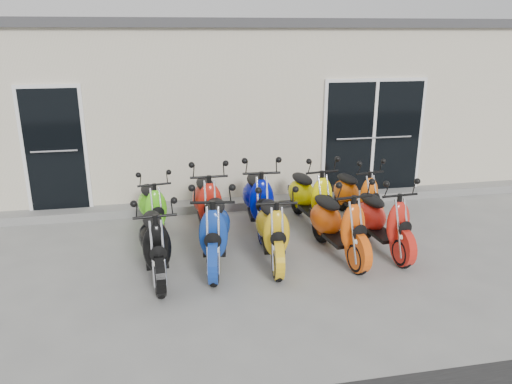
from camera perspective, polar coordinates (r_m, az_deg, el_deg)
ground at (r=7.50m, az=0.89°, el=-6.85°), size 80.00×80.00×0.00m
building at (r=12.05m, az=-4.29°, el=10.51°), size 14.00×6.00×3.20m
roof_cap at (r=11.95m, az=-4.48°, el=18.52°), size 14.20×6.20×0.16m
front_step at (r=9.32m, az=-1.68°, el=-1.31°), size 14.00×0.40×0.15m
door_left at (r=9.20m, az=-22.05°, el=4.80°), size 1.07×0.08×2.22m
door_right at (r=9.89m, az=13.24°, el=6.47°), size 2.02×0.08×2.22m
scooter_front_black at (r=6.67m, az=-11.53°, el=-4.70°), size 0.73×1.72×1.24m
scooter_front_blue at (r=6.88m, az=-4.77°, el=-3.29°), size 0.91×1.87×1.32m
scooter_front_orange_a at (r=6.96m, az=1.91°, el=-3.28°), size 0.78×1.75×1.25m
scooter_front_orange_b at (r=7.22m, az=9.42°, el=-2.62°), size 0.86×1.80×1.28m
scooter_front_red at (r=7.54m, az=14.40°, el=-2.25°), size 0.74×1.71×1.23m
scooter_back_green at (r=8.09m, az=-11.80°, el=-0.92°), size 0.81×1.65×1.17m
scooter_back_red at (r=8.00m, az=-5.62°, el=-0.27°), size 0.65×1.79×1.32m
scooter_back_blue at (r=8.09m, az=0.24°, el=0.13°), size 0.79×1.86×1.34m
scooter_back_yellow at (r=8.36m, az=6.30°, el=0.38°), size 0.84×1.80×1.28m
scooter_back_extra at (r=8.72m, az=11.49°, el=0.50°), size 0.81×1.65×1.17m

